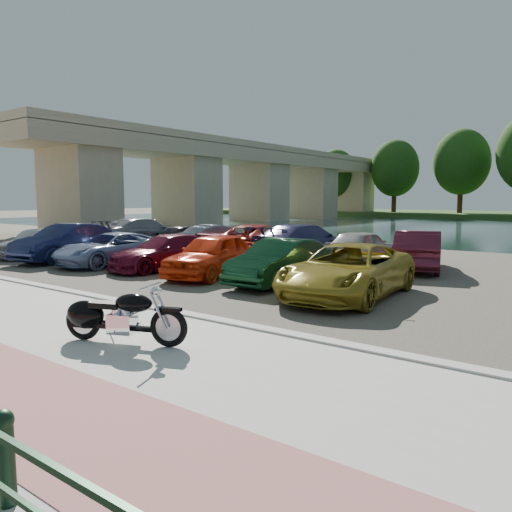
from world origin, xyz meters
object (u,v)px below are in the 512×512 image
at_px(car_0, 37,242).
at_px(car_2, 111,249).
at_px(motorcycle, 114,316).
at_px(car_1, 67,242).

distance_m(car_0, car_2, 4.84).
xyz_separation_m(car_0, car_2, (4.83, 0.29, -0.05)).
distance_m(motorcycle, car_2, 11.05).
xyz_separation_m(motorcycle, car_2, (-8.87, 6.59, 0.10)).
height_order(car_1, car_2, car_1).
height_order(motorcycle, car_2, car_2).
relative_size(car_0, car_2, 0.88).
relative_size(car_0, car_1, 0.86).
bearing_deg(car_0, motorcycle, -43.89).
xyz_separation_m(motorcycle, car_1, (-11.44, 6.34, 0.24)).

